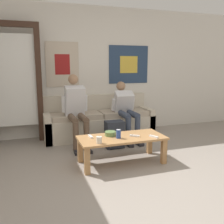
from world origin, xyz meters
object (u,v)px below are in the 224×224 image
(backpack, at_px, (115,135))
(game_controller_far_center, at_px, (154,137))
(couch, at_px, (99,122))
(game_controller_near_right, at_px, (135,136))
(ceramic_bowl, at_px, (110,133))
(drink_can_blue, at_px, (119,134))
(coffee_table, at_px, (122,141))
(pillar_candle, at_px, (99,140))
(person_seated_adult, at_px, (76,108))
(person_seated_teen, at_px, (126,108))
(game_controller_near_left, at_px, (90,136))

(backpack, relative_size, game_controller_far_center, 3.23)
(couch, bearing_deg, game_controller_near_right, -85.74)
(ceramic_bowl, xyz_separation_m, game_controller_near_right, (0.32, -0.16, -0.02))
(couch, bearing_deg, drink_can_blue, -95.18)
(coffee_table, bearing_deg, pillar_candle, -154.69)
(ceramic_bowl, relative_size, game_controller_near_right, 1.24)
(person_seated_adult, distance_m, drink_can_blue, 1.20)
(person_seated_adult, bearing_deg, game_controller_far_center, -54.75)
(ceramic_bowl, height_order, pillar_candle, pillar_candle)
(person_seated_adult, xyz_separation_m, pillar_candle, (0.06, -1.25, -0.23))
(person_seated_teen, xyz_separation_m, game_controller_near_right, (-0.32, -1.15, -0.20))
(ceramic_bowl, distance_m, game_controller_near_left, 0.30)
(drink_can_blue, bearing_deg, coffee_table, 35.90)
(coffee_table, distance_m, drink_can_blue, 0.15)
(couch, distance_m, ceramic_bowl, 1.35)
(couch, xyz_separation_m, game_controller_far_center, (0.35, -1.61, 0.12))
(couch, height_order, person_seated_teen, person_seated_teen)
(ceramic_bowl, bearing_deg, backpack, 64.78)
(drink_can_blue, xyz_separation_m, game_controller_near_right, (0.24, -0.01, -0.05))
(ceramic_bowl, bearing_deg, coffee_table, -37.58)
(game_controller_near_left, bearing_deg, game_controller_near_right, -16.37)
(game_controller_far_center, bearing_deg, backpack, 109.36)
(couch, distance_m, pillar_candle, 1.69)
(drink_can_blue, distance_m, game_controller_far_center, 0.51)
(person_seated_adult, distance_m, pillar_candle, 1.27)
(pillar_candle, height_order, game_controller_near_right, pillar_candle)
(couch, bearing_deg, backpack, -85.66)
(couch, xyz_separation_m, drink_can_blue, (-0.13, -1.48, 0.17))
(person_seated_teen, relative_size, drink_can_blue, 8.78)
(drink_can_blue, xyz_separation_m, game_controller_far_center, (0.49, -0.13, -0.05))
(coffee_table, bearing_deg, backpack, 79.23)
(game_controller_near_left, xyz_separation_m, game_controller_near_right, (0.61, -0.18, 0.00))
(person_seated_adult, distance_m, game_controller_far_center, 1.54)
(person_seated_adult, relative_size, game_controller_near_left, 8.55)
(coffee_table, distance_m, backpack, 0.68)
(game_controller_near_right, bearing_deg, game_controller_far_center, -26.54)
(coffee_table, relative_size, person_seated_teen, 1.14)
(couch, distance_m, drink_can_blue, 1.49)
(couch, xyz_separation_m, pillar_candle, (-0.46, -1.61, 0.15))
(person_seated_adult, bearing_deg, game_controller_near_left, -88.67)
(person_seated_adult, bearing_deg, ceramic_bowl, -71.67)
(game_controller_far_center, bearing_deg, game_controller_near_right, 153.46)
(couch, xyz_separation_m, game_controller_near_left, (-0.50, -1.30, 0.12))
(backpack, height_order, game_controller_far_center, backpack)
(game_controller_near_right, bearing_deg, pillar_candle, -167.12)
(couch, xyz_separation_m, game_controller_near_right, (0.11, -1.48, 0.12))
(couch, bearing_deg, game_controller_near_left, -111.01)
(coffee_table, distance_m, person_seated_teen, 1.23)
(couch, height_order, game_controller_far_center, couch)
(coffee_table, xyz_separation_m, game_controller_near_left, (-0.43, 0.12, 0.08))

